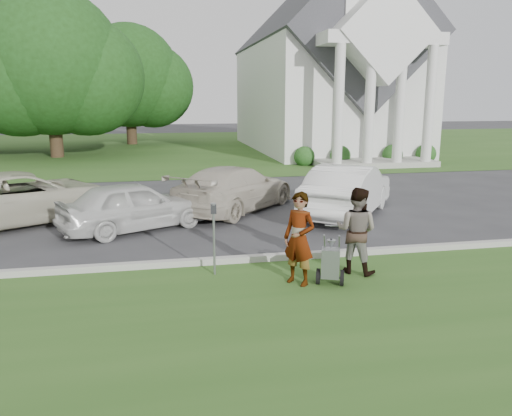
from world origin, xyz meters
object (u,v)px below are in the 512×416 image
object	(u,v)px
tree_back	(129,81)
parking_meter_near	(214,230)
church	(325,60)
car_d	(348,190)
car_a	(24,197)
person_left	(299,239)
car_b	(134,206)
striping_cart	(331,264)
tree_left	(50,69)
car_c	(235,188)
person_right	(356,231)

from	to	relation	value
tree_back	parking_meter_near	bearing A→B (deg)	-84.37
church	car_d	size ratio (longest dim) A/B	5.13
church	car_a	bearing A→B (deg)	-129.70
person_left	car_d	bearing A→B (deg)	108.57
tree_back	car_b	world-z (taller)	tree_back
person_left	parking_meter_near	xyz separation A→B (m)	(-1.51, 0.81, 0.04)
striping_cart	car_b	distance (m)	6.17
church	parking_meter_near	world-z (taller)	church
person_left	car_a	size ratio (longest dim) A/B	0.34
parking_meter_near	car_b	xyz separation A→B (m)	(-1.72, 3.90, -0.26)
tree_left	tree_back	bearing A→B (deg)	63.43
striping_cart	parking_meter_near	world-z (taller)	parking_meter_near
church	car_a	xyz separation A→B (m)	(-14.83, -17.86, -5.20)
car_a	tree_back	bearing A→B (deg)	-34.68
tree_back	car_b	distance (m)	26.52
church	striping_cart	size ratio (longest dim) A/B	21.72
car_d	car_c	bearing A→B (deg)	15.22
tree_back	car_c	world-z (taller)	tree_back
tree_left	car_a	xyz separation A→B (m)	(2.19, -16.73, -4.38)
striping_cart	car_c	bearing A→B (deg)	118.63
church	striping_cart	xyz separation A→B (m)	(-7.94, -24.15, -5.53)
person_left	person_right	xyz separation A→B (m)	(1.30, 0.40, -0.01)
car_a	person_left	bearing A→B (deg)	-164.83
car_b	car_c	size ratio (longest dim) A/B	0.81
car_a	tree_left	bearing A→B (deg)	-23.04
tree_left	person_left	size ratio (longest dim) A/B	5.99
church	person_right	size ratio (longest dim) A/B	13.79
tree_left	car_b	bearing A→B (deg)	-73.88
parking_meter_near	car_b	bearing A→B (deg)	113.72
person_right	car_d	bearing A→B (deg)	-69.76
parking_meter_near	car_a	xyz separation A→B (m)	(-4.78, 5.35, -0.19)
tree_back	car_b	bearing A→B (deg)	-87.26
church	car_a	distance (m)	23.79
parking_meter_near	car_c	xyz separation A→B (m)	(1.28, 5.73, -0.22)
car_a	car_c	world-z (taller)	car_a
car_a	car_b	world-z (taller)	car_a
car_a	person_right	bearing A→B (deg)	-157.63
church	car_c	size ratio (longest dim) A/B	4.93
church	person_right	xyz separation A→B (m)	(-7.23, -23.62, -5.07)
striping_cart	car_d	world-z (taller)	car_d
church	car_a	size ratio (longest dim) A/B	4.56
car_b	tree_left	bearing A→B (deg)	-9.80
person_left	car_a	world-z (taller)	person_left
striping_cart	car_d	bearing A→B (deg)	87.44
tree_left	car_d	world-z (taller)	tree_left
church	car_b	xyz separation A→B (m)	(-11.76, -19.30, -5.27)
striping_cart	car_a	distance (m)	9.33
tree_back	person_left	bearing A→B (deg)	-81.75
person_right	striping_cart	bearing A→B (deg)	76.65
person_left	car_a	xyz separation A→B (m)	(-6.30, 6.16, -0.15)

